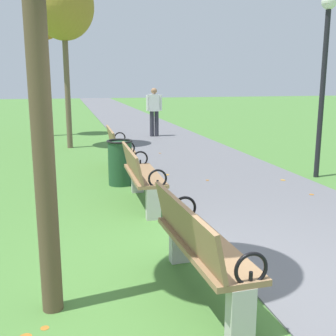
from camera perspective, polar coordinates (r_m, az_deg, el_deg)
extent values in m
plane|color=#4C7F38|center=(4.21, 10.93, -15.73)|extent=(80.00, 80.00, 0.00)
cube|color=slate|center=(21.67, -5.68, 6.88)|extent=(2.97, 44.00, 0.02)
cube|color=#93704C|center=(3.85, 5.04, -10.49)|extent=(0.51, 1.62, 0.05)
cube|color=#93704C|center=(3.70, 2.34, -7.62)|extent=(0.19, 1.60, 0.40)
cube|color=#B7B5AD|center=(3.35, 9.83, -19.01)|extent=(0.21, 0.13, 0.45)
cube|color=#B7B5AD|center=(4.58, 1.56, -10.00)|extent=(0.21, 0.13, 0.45)
torus|color=black|center=(3.19, 11.22, -13.34)|extent=(0.27, 0.04, 0.27)
cylinder|color=black|center=(3.23, 11.16, -14.62)|extent=(0.03, 0.03, 0.12)
torus|color=black|center=(4.50, 2.24, -5.51)|extent=(0.27, 0.04, 0.27)
cylinder|color=black|center=(4.52, 2.23, -6.47)|extent=(0.03, 0.03, 0.12)
cube|color=#93704C|center=(6.55, -3.25, -0.95)|extent=(0.47, 1.61, 0.05)
cube|color=#93704C|center=(6.47, -4.93, 0.91)|extent=(0.16, 1.60, 0.40)
cube|color=#B7B5AD|center=(5.91, -2.02, -4.89)|extent=(0.20, 0.12, 0.45)
cube|color=#B7B5AD|center=(7.32, -4.18, -1.58)|extent=(0.20, 0.12, 0.45)
torus|color=black|center=(5.80, -1.43, -1.46)|extent=(0.27, 0.04, 0.27)
cylinder|color=black|center=(5.82, -1.43, -2.23)|extent=(0.03, 0.03, 0.12)
torus|color=black|center=(7.27, -3.78, 1.28)|extent=(0.27, 0.04, 0.27)
cylinder|color=black|center=(7.28, -3.77, 0.66)|extent=(0.03, 0.03, 0.12)
cube|color=#93704C|center=(9.16, -6.40, 2.74)|extent=(0.47, 1.61, 0.05)
cube|color=#93704C|center=(9.10, -7.62, 4.09)|extent=(0.16, 1.60, 0.40)
cube|color=#B7B5AD|center=(8.48, -5.79, 0.28)|extent=(0.20, 0.12, 0.45)
cube|color=#B7B5AD|center=(9.92, -6.84, 1.99)|extent=(0.20, 0.12, 0.45)
torus|color=black|center=(8.40, -5.42, 2.71)|extent=(0.27, 0.04, 0.27)
cylinder|color=black|center=(8.41, -5.41, 2.18)|extent=(0.03, 0.03, 0.12)
torus|color=black|center=(9.89, -6.56, 4.10)|extent=(0.27, 0.04, 0.27)
cylinder|color=black|center=(9.90, -6.55, 3.64)|extent=(0.03, 0.03, 0.12)
cylinder|color=brown|center=(3.44, -17.12, 11.20)|extent=(0.17, 0.17, 3.85)
cylinder|color=brown|center=(12.24, -13.50, 10.30)|extent=(0.15, 0.15, 3.28)
ellipsoid|color=olive|center=(12.38, -14.04, 20.59)|extent=(1.64, 1.64, 1.81)
cylinder|color=brown|center=(15.06, -16.00, 10.73)|extent=(0.20, 0.20, 3.44)
ellipsoid|color=#B26B28|center=(15.17, -16.49, 18.79)|extent=(1.18, 1.18, 1.30)
cylinder|color=#2D2D38|center=(14.29, -2.20, 6.02)|extent=(0.14, 0.14, 0.85)
cylinder|color=#2D2D38|center=(14.31, -1.56, 6.03)|extent=(0.14, 0.14, 0.85)
cube|color=white|center=(14.24, -1.90, 8.85)|extent=(0.36, 0.26, 0.56)
sphere|color=#9E7051|center=(14.23, -1.91, 10.42)|extent=(0.20, 0.20, 0.20)
cylinder|color=white|center=(14.22, -2.79, 8.84)|extent=(0.09, 0.09, 0.52)
cylinder|color=white|center=(14.27, -1.01, 8.86)|extent=(0.09, 0.09, 0.52)
cylinder|color=#234C2D|center=(7.84, -6.52, 0.60)|extent=(0.44, 0.44, 0.80)
torus|color=black|center=(7.77, -6.60, 3.64)|extent=(0.48, 0.48, 0.04)
cylinder|color=black|center=(8.78, 20.18, 9.07)|extent=(0.10, 0.10, 3.20)
sphere|color=white|center=(8.88, 21.04, 20.33)|extent=(0.28, 0.28, 0.28)
cylinder|color=brown|center=(9.54, -17.26, -0.25)|extent=(0.12, 0.12, 0.00)
cylinder|color=#AD6B23|center=(8.14, 5.38, -1.65)|extent=(0.08, 0.08, 0.00)
cylinder|color=#BC842D|center=(8.56, -0.20, -0.92)|extent=(0.15, 0.15, 0.00)
cylinder|color=#BC842D|center=(8.42, 15.34, -1.59)|extent=(0.14, 0.14, 0.00)
cylinder|color=#AD6B23|center=(11.04, -1.09, 2.02)|extent=(0.09, 0.09, 0.00)
cylinder|color=#BC842D|center=(11.57, -8.08, 2.27)|extent=(0.09, 0.09, 0.00)
cylinder|color=#AD6B23|center=(3.71, -16.39, -20.10)|extent=(0.10, 0.10, 0.00)
cylinder|color=#AD6B23|center=(8.54, -15.88, -1.57)|extent=(0.12, 0.12, 0.00)
cylinder|color=#AD6B23|center=(7.53, 18.93, -3.42)|extent=(0.09, 0.09, 0.00)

